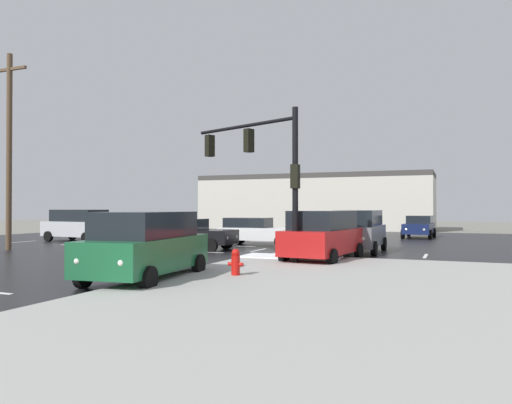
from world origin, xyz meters
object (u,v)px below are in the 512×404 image
sedan_white (256,231)px  suv_red (323,234)px  fire_hydrant (236,262)px  traffic_signal_mast (265,160)px  utility_pole_mid (9,147)px  suv_silver (79,225)px  suv_grey (359,230)px  sedan_black (189,233)px  sedan_navy (419,226)px  suv_green (146,244)px

sedan_white → suv_red: size_ratio=0.92×
fire_hydrant → suv_red: 6.03m
traffic_signal_mast → utility_pole_mid: bearing=20.1°
suv_silver → sedan_white: bearing=9.8°
suv_silver → suv_red: bearing=-12.8°
fire_hydrant → suv_grey: bearing=80.1°
sedan_black → sedan_navy: (10.32, 14.96, 0.00)m
sedan_black → suv_grey: suv_grey is taller
fire_hydrant → sedan_white: size_ratio=0.17×
fire_hydrant → suv_red: suv_red is taller
traffic_signal_mast → suv_green: size_ratio=1.16×
suv_red → suv_green: size_ratio=1.00×
suv_silver → suv_grey: bearing=1.6°
fire_hydrant → suv_green: size_ratio=0.16×
sedan_white → sedan_navy: bearing=51.9°
traffic_signal_mast → fire_hydrant: traffic_signal_mast is taller
sedan_navy → suv_green: size_ratio=0.92×
traffic_signal_mast → sedan_black: (-5.75, 3.99, -3.19)m
suv_grey → suv_green: bearing=-19.4°
suv_grey → suv_red: 4.53m
suv_green → utility_pole_mid: 14.80m
sedan_black → suv_red: suv_red is taller
sedan_white → utility_pole_mid: utility_pole_mid is taller
sedan_navy → sedan_white: bearing=-33.4°
suv_green → sedan_black: bearing=-162.6°
traffic_signal_mast → fire_hydrant: 5.81m
suv_silver → sedan_navy: suv_silver is taller
traffic_signal_mast → sedan_black: bearing=-13.2°
fire_hydrant → sedan_navy: 23.81m
utility_pole_mid → traffic_signal_mast: bearing=-1.5°
suv_silver → suv_red: size_ratio=0.99×
suv_grey → utility_pole_mid: bearing=-72.2°
sedan_black → suv_grey: (8.37, 1.81, 0.24)m
suv_red → suv_silver: bearing=79.2°
sedan_white → sedan_navy: (8.12, 11.15, 0.00)m
sedan_black → suv_red: size_ratio=0.92×
traffic_signal_mast → fire_hydrant: size_ratio=7.31×
sedan_black → suv_silver: (-9.62, 2.69, 0.24)m
sedan_white → suv_silver: bearing=-176.6°
sedan_navy → suv_green: suv_green is taller
traffic_signal_mast → fire_hydrant: bearing=121.6°
fire_hydrant → sedan_white: 13.11m
suv_red → suv_green: bearing=160.6°
suv_grey → suv_red: size_ratio=0.97×
traffic_signal_mast → suv_red: bearing=-125.1°
sedan_white → suv_green: suv_green is taller
traffic_signal_mast → suv_grey: bearing=-92.7°
suv_grey → sedan_black: bearing=-77.8°
suv_silver → suv_green: (13.89, -12.57, 0.00)m
fire_hydrant → suv_green: bearing=-149.8°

